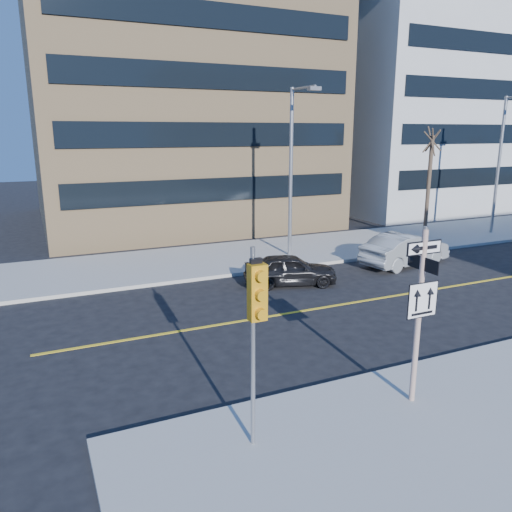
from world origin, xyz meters
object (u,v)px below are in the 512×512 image
traffic_signal (256,309)px  parked_car_a (290,270)px  sign_pole (420,306)px  street_tree_west (432,143)px  parked_car_b (405,249)px  streetlight_b (503,156)px  streetlight_a (293,162)px

traffic_signal → parked_car_a: 11.51m
sign_pole → traffic_signal: bearing=-177.9°
traffic_signal → street_tree_west: size_ratio=0.63×
sign_pole → parked_car_b: sign_pole is taller
parked_car_a → street_tree_west: bearing=-51.4°
parked_car_b → streetlight_b: bearing=-81.8°
traffic_signal → streetlight_a: 15.72m
streetlight_b → parked_car_b: bearing=-161.3°
traffic_signal → parked_car_b: bearing=39.5°
parked_car_a → streetlight_a: (2.12, 3.81, 4.11)m
parked_car_a → parked_car_b: (6.40, 0.52, 0.12)m
sign_pole → streetlight_b: (18.00, 13.27, 2.32)m
traffic_signal → parked_car_b: size_ratio=0.86×
parked_car_a → streetlight_a: bearing=-11.9°
streetlight_a → street_tree_west: bearing=3.5°
traffic_signal → parked_car_b: (12.27, 10.13, -2.26)m
streetlight_b → street_tree_west: streetlight_b is taller
street_tree_west → parked_car_a: bearing=-158.6°
street_tree_west → traffic_signal: bearing=-140.6°
sign_pole → streetlight_a: streetlight_a is taller
parked_car_a → parked_car_b: 6.42m
parked_car_b → streetlight_b: 11.01m
parked_car_a → streetlight_a: 5.99m
streetlight_a → street_tree_west: (9.00, 0.54, 0.77)m
streetlight_a → streetlight_b: size_ratio=1.00×
sign_pole → streetlight_a: size_ratio=0.51×
streetlight_a → parked_car_a: bearing=-119.1°
sign_pole → streetlight_b: size_ratio=0.51×
parked_car_a → streetlight_b: (16.12, 3.81, 4.11)m
sign_pole → parked_car_a: sign_pole is taller
parked_car_a → parked_car_b: size_ratio=0.81×
parked_car_b → street_tree_west: 7.72m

